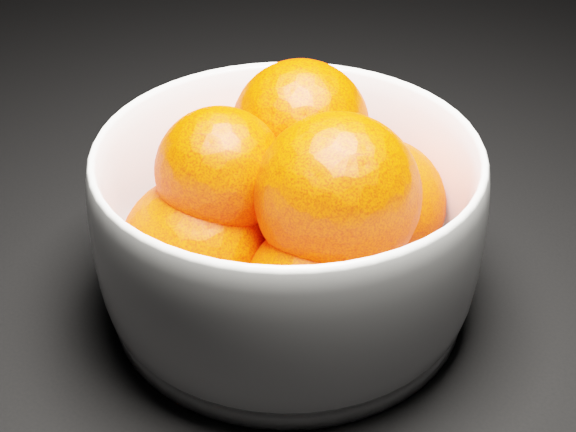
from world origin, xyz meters
The scene contains 2 objects.
bowl centered at (-0.25, -0.25, 0.06)m, with size 0.24×0.24×0.12m.
orange_pile centered at (-0.25, -0.25, 0.08)m, with size 0.20×0.20×0.14m.
Camera 1 is at (0.01, -0.57, 0.36)m, focal length 50.00 mm.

